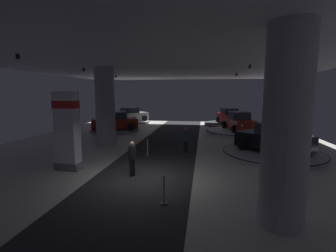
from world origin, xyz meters
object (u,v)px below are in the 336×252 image
Objects in this scene: visitor_walking_near at (186,138)px; display_platform_far_left at (115,131)px; column_right at (286,129)px; column_left at (105,107)px; brand_sign_pylon at (67,130)px; display_car_far_right at (239,122)px; visitor_walking_far at (132,156)px; display_platform_far_right at (239,132)px; display_car_deep_right at (230,116)px; display_car_far_left at (115,122)px; display_car_deep_left at (131,115)px; display_platform_deep_right at (229,124)px; display_car_mid_right at (274,139)px; display_platform_mid_right at (272,153)px; display_platform_deep_left at (131,122)px.

display_platform_far_left is at bearing 136.04° from visitor_walking_near.
display_platform_far_left is (-10.59, 15.08, -2.62)m from column_right.
column_right is 13.18m from column_left.
display_car_far_right is at bearing 51.70° from brand_sign_pylon.
column_left is 7.50m from visitor_walking_far.
display_platform_far_right is at bearing 4.73° from display_platform_far_left.
column_right is 1.22× the size of display_car_deep_right.
display_platform_far_left is at bearing -156.74° from display_car_far_left.
column_left is 1.23× the size of display_car_far_right.
column_left is (-9.12, 9.51, 0.00)m from column_right.
brand_sign_pylon reaches higher than display_car_far_left.
display_platform_deep_right is (12.04, -0.48, -0.85)m from display_car_deep_left.
brand_sign_pylon is 0.89× the size of display_car_deep_left.
visitor_walking_near is at bearing 66.47° from visitor_walking_far.
display_car_mid_right is 8.14m from display_platform_far_right.
display_platform_mid_right reaches higher than display_platform_far_left.
display_car_mid_right reaches higher than display_platform_far_left.
display_platform_far_right is 14.25m from visitor_walking_far.
display_platform_deep_right is at bearing 51.24° from column_left.
display_car_deep_right reaches higher than visitor_walking_near.
display_platform_deep_left is at bearing 97.96° from brand_sign_pylon.
column_left is at bearing 165.64° from visitor_walking_near.
display_platform_far_right is at bearing 96.08° from display_platform_mid_right.
display_car_mid_right reaches higher than display_platform_mid_right.
display_car_far_right is (9.70, 12.28, -0.90)m from brand_sign_pylon.
column_right is 6.53m from visitor_walking_far.
visitor_walking_far is (-7.22, -4.70, 0.77)m from display_platform_mid_right.
column_left reaches higher than display_platform_deep_left.
column_right reaches higher than display_platform_far_right.
column_right is 25.15m from display_platform_deep_left.
display_platform_deep_right is 3.66× the size of visitor_walking_far.
display_car_deep_right is at bearing 92.78° from display_car_far_right.
visitor_walking_far is at bearing 148.00° from column_right.
display_car_far_right is at bearing 101.99° from display_platform_far_right.
column_right is at bearing -103.41° from display_platform_mid_right.
display_platform_mid_right is 8.65m from visitor_walking_far.
display_platform_deep_left is 1.01× the size of display_platform_far_left.
display_car_deep_left is at bearing 177.86° from display_car_deep_right.
brand_sign_pylon reaches higher than display_platform_deep_right.
brand_sign_pylon is 0.65× the size of display_platform_deep_right.
display_platform_deep_left is 1.03× the size of display_car_far_left.
column_right reaches higher than display_platform_far_left.
column_right is 1.29× the size of display_car_deep_left.
display_car_deep_right is at bearing -2.25° from display_platform_deep_left.
display_car_deep_left is 16.39m from visitor_walking_near.
column_right reaches higher than brand_sign_pylon.
display_car_far_right reaches higher than display_car_far_left.
display_car_deep_left is 0.95× the size of display_car_far_right.
display_car_deep_left is at bearing 132.65° from display_car_mid_right.
brand_sign_pylon is 0.82× the size of display_platform_far_left.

